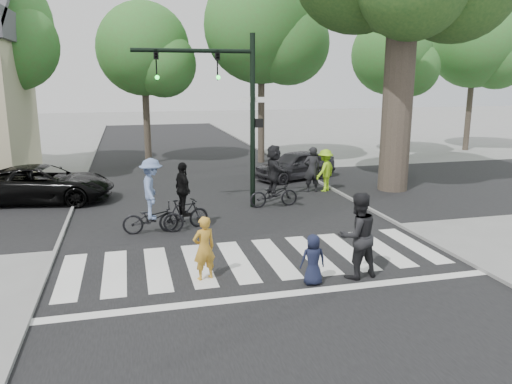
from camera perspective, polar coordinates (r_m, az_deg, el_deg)
ground at (r=11.97m, az=1.27°, el=-9.35°), size 120.00×120.00×0.00m
road_stem at (r=16.58m, az=-3.40°, el=-2.96°), size 10.00×70.00×0.01m
road_cross at (r=19.44m, az=-5.10°, el=-0.61°), size 70.00×10.00×0.01m
curb_left at (r=16.42m, az=-21.01°, el=-3.82°), size 0.10×70.00×0.10m
curb_right at (r=18.18m, az=12.43°, el=-1.68°), size 0.10×70.00×0.10m
crosswalk at (r=12.56m, az=0.45°, el=-8.21°), size 10.00×3.85×0.01m
traffic_signal at (r=17.20m, az=-3.18°, el=10.79°), size 4.45×0.29×6.00m
bg_tree_2 at (r=27.34m, az=-12.20°, el=15.26°), size 5.04×4.80×8.40m
bg_tree_3 at (r=27.05m, az=1.41°, el=18.03°), size 6.30×6.00×10.20m
bg_tree_4 at (r=30.84m, az=15.74°, el=14.50°), size 4.83×4.60×8.15m
bg_tree_5 at (r=34.71m, az=24.31°, el=14.84°), size 5.67×5.40×9.30m
pedestrian_woman at (r=11.48m, az=-5.96°, el=-6.40°), size 0.63×0.51×1.50m
pedestrian_child at (r=11.28m, az=6.53°, el=-7.69°), size 0.59×0.40×1.17m
pedestrian_adult at (r=11.69m, az=11.51°, el=-4.90°), size 1.08×0.90×2.02m
cyclist_left at (r=14.99m, az=-11.76°, el=-1.07°), size 1.82×1.20×2.27m
cyclist_mid at (r=15.27m, az=-8.29°, el=-1.17°), size 1.65×1.04×2.08m
cyclist_right at (r=17.77m, az=2.05°, el=1.44°), size 1.79×1.67×2.24m
car_suv at (r=20.10m, az=-23.08°, el=0.86°), size 5.32×3.14×1.39m
car_grey at (r=22.81m, az=4.51°, el=3.10°), size 4.18×2.82×1.32m
bystander_hivis at (r=20.49m, az=7.90°, el=2.47°), size 1.27×1.19×1.72m
bystander_dark at (r=20.24m, az=6.42°, el=2.57°), size 0.72×0.51×1.86m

